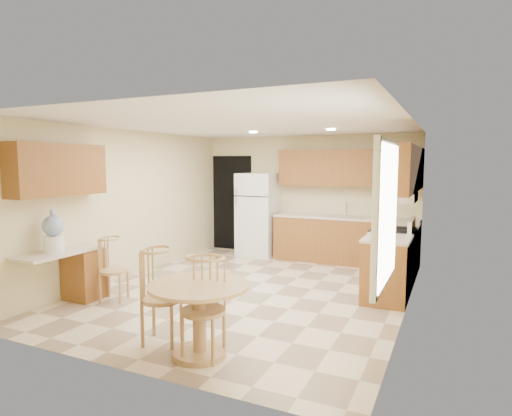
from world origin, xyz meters
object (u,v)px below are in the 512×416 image
at_px(chair_table_b, 198,301).
at_px(stove, 392,257).
at_px(chair_table_a, 156,289).
at_px(water_crock, 54,233).
at_px(refrigerator, 258,214).
at_px(dining_table, 199,309).
at_px(chair_desk, 109,264).

bearing_deg(chair_table_b, stove, -120.84).
relative_size(chair_table_a, chair_table_b, 1.02).
distance_m(chair_table_a, water_crock, 2.03).
distance_m(stove, chair_table_b, 3.74).
height_order(refrigerator, dining_table, refrigerator).
distance_m(refrigerator, dining_table, 4.84).
relative_size(refrigerator, chair_table_b, 1.72).
distance_m(dining_table, water_crock, 2.59).
distance_m(refrigerator, chair_table_a, 4.67).
height_order(chair_table_a, water_crock, water_crock).
height_order(refrigerator, chair_table_b, refrigerator).
xyz_separation_m(stove, chair_desk, (-3.47, -2.47, 0.08)).
height_order(stove, water_crock, water_crock).
xyz_separation_m(refrigerator, chair_table_b, (1.50, -4.70, -0.25)).
xyz_separation_m(chair_table_a, chair_desk, (-1.50, 0.89, -0.08)).
relative_size(chair_table_a, water_crock, 1.80).
bearing_deg(chair_table_a, chair_desk, -137.56).
height_order(chair_table_b, chair_desk, chair_table_b).
bearing_deg(dining_table, refrigerator, 107.51).
relative_size(stove, dining_table, 1.08).
xyz_separation_m(stove, water_crock, (-3.92, -2.97, 0.56)).
height_order(refrigerator, chair_desk, refrigerator).
xyz_separation_m(chair_table_b, water_crock, (-2.55, 0.50, 0.41)).
bearing_deg(chair_table_b, refrigerator, -81.55).
distance_m(chair_table_a, chair_table_b, 0.61).
bearing_deg(chair_table_b, water_crock, -20.41).
distance_m(chair_table_a, chair_desk, 1.75).
xyz_separation_m(dining_table, chair_table_a, (-0.55, 0.02, 0.13)).
bearing_deg(chair_table_b, chair_desk, -34.96).
height_order(chair_table_b, water_crock, water_crock).
xyz_separation_m(refrigerator, chair_desk, (-0.60, -3.69, -0.32)).
bearing_deg(chair_table_a, stove, 132.70).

